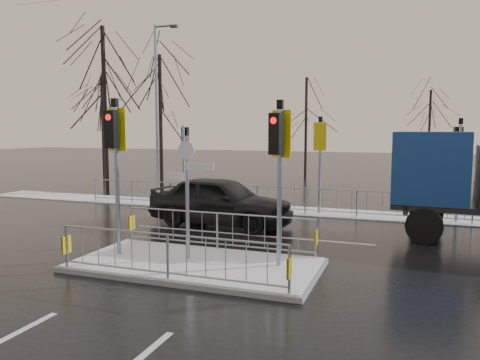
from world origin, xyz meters
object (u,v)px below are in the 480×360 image
(car_far_lane, at_px, (220,201))
(street_lamp_left, at_px, (158,105))
(traffic_island, at_px, (195,252))
(flatbed_truck, at_px, (467,183))

(car_far_lane, relative_size, street_lamp_left, 0.62)
(car_far_lane, xyz_separation_m, street_lamp_left, (-5.07, 4.60, 3.62))
(street_lamp_left, bearing_deg, traffic_island, -55.93)
(flatbed_truck, bearing_deg, street_lamp_left, 163.03)
(traffic_island, xyz_separation_m, car_far_lane, (-1.34, 4.89, 0.48))
(flatbed_truck, bearing_deg, traffic_island, -139.59)
(flatbed_truck, height_order, street_lamp_left, street_lamp_left)
(street_lamp_left, bearing_deg, flatbed_truck, -16.97)
(traffic_island, distance_m, car_far_lane, 5.09)
(car_far_lane, height_order, street_lamp_left, street_lamp_left)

